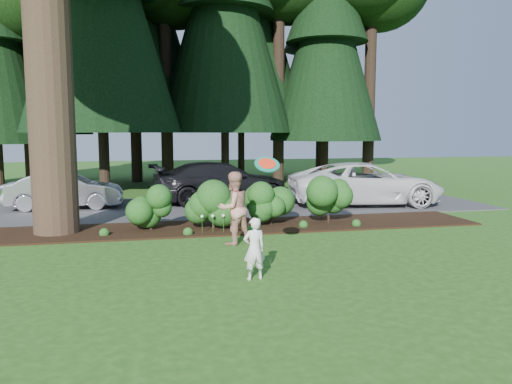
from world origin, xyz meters
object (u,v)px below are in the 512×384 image
car_white_suv (366,184)px  frisbee (267,164)px  car_silver_wagon (65,190)px  child (254,249)px  car_dark_suv (221,182)px  adult (233,208)px

car_white_suv → frisbee: (-5.99, -8.39, 1.37)m
car_silver_wagon → frisbee: (5.34, -9.78, 1.52)m
car_white_suv → child: car_white_suv is taller
car_dark_suv → frisbee: size_ratio=11.04×
child → car_silver_wagon: bearing=-72.1°
car_silver_wagon → adult: adult is taller
car_white_suv → car_dark_suv: (-5.41, 1.88, -0.02)m
car_white_suv → car_dark_suv: 5.73m
child → adult: (0.12, 3.13, 0.32)m
adult → frisbee: bearing=68.4°
adult → car_silver_wagon: bearing=-79.8°
child → car_dark_suv: bearing=-103.3°
car_dark_suv → frisbee: bearing=169.7°
adult → car_dark_suv: bearing=-122.1°
frisbee → car_silver_wagon: bearing=118.6°
child → car_white_suv: bearing=-134.3°
car_dark_suv → adult: 7.54m
car_white_suv → car_silver_wagon: bearing=89.6°
child → adult: 3.15m
car_silver_wagon → car_dark_suv: (5.92, 0.49, 0.13)m
car_silver_wagon → adult: (5.13, -7.01, 0.22)m
frisbee → child: bearing=-133.5°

